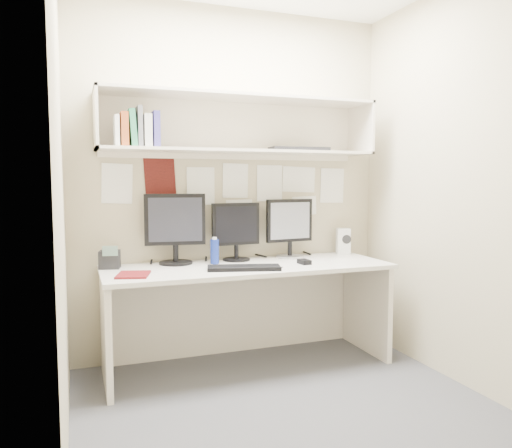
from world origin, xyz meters
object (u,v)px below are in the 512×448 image
object	(u,v)px
keyboard	(244,268)
desk	(248,315)
monitor_left	(175,226)
maroon_notebook	(133,275)
speaker	(343,241)
monitor_center	(236,229)
monitor_right	(289,226)
desk_phone	(110,259)

from	to	relation	value
keyboard	desk	bearing A→B (deg)	77.84
monitor_left	maroon_notebook	world-z (taller)	monitor_left
monitor_left	speaker	xyz separation A→B (m)	(1.37, 0.02, -0.17)
maroon_notebook	monitor_left	bearing A→B (deg)	62.17
desk	monitor_center	distance (m)	0.64
monitor_center	maroon_notebook	xyz separation A→B (m)	(-0.79, -0.35, -0.23)
monitor_left	monitor_right	bearing A→B (deg)	8.42
monitor_right	desk	bearing A→B (deg)	-157.65
monitor_center	keyboard	size ratio (longest dim) A/B	0.88
speaker	desk	bearing A→B (deg)	-146.15
monitor_left	speaker	size ratio (longest dim) A/B	2.42
speaker	desk_phone	xyz separation A→B (m)	(-1.82, -0.05, -0.04)
speaker	monitor_left	bearing A→B (deg)	-160.17
monitor_center	maroon_notebook	size ratio (longest dim) A/B	1.83
desk	maroon_notebook	distance (m)	0.90
monitor_center	desk_phone	bearing A→B (deg)	178.94
desk	monitor_right	size ratio (longest dim) A/B	4.46
speaker	maroon_notebook	size ratio (longest dim) A/B	0.88
monitor_center	maroon_notebook	bearing A→B (deg)	-159.14
desk	monitor_center	xyz separation A→B (m)	(-0.02, 0.22, 0.60)
speaker	desk_phone	world-z (taller)	speaker
keyboard	speaker	size ratio (longest dim) A/B	2.35
monitor_right	monitor_center	bearing A→B (deg)	174.54
monitor_left	desk	bearing A→B (deg)	-16.62
desk_phone	maroon_notebook	bearing A→B (deg)	-57.05
monitor_right	maroon_notebook	distance (m)	1.29
keyboard	desk_phone	size ratio (longest dim) A/B	3.03
monitor_left	keyboard	size ratio (longest dim) A/B	1.03
monitor_left	maroon_notebook	xyz separation A→B (m)	(-0.33, -0.35, -0.26)
desk_phone	speaker	bearing A→B (deg)	14.15
monitor_right	desk_phone	world-z (taller)	monitor_right
monitor_left	monitor_center	bearing A→B (deg)	8.44
monitor_center	keyboard	bearing A→B (deg)	-103.51
speaker	keyboard	bearing A→B (deg)	-138.53
monitor_center	speaker	size ratio (longest dim) A/B	2.07
desk	monitor_left	size ratio (longest dim) A/B	4.01
monitor_left	monitor_center	world-z (taller)	monitor_left
maroon_notebook	desk_phone	size ratio (longest dim) A/B	1.46
monitor_left	desk_phone	xyz separation A→B (m)	(-0.45, -0.04, -0.21)
speaker	maroon_notebook	world-z (taller)	speaker
desk	speaker	world-z (taller)	speaker
monitor_right	maroon_notebook	world-z (taller)	monitor_right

